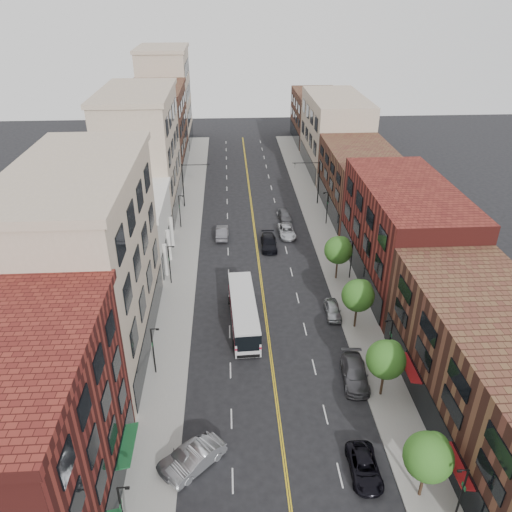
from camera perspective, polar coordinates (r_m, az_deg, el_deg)
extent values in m
plane|color=black|center=(43.04, 2.88, -19.78)|extent=(220.00, 220.00, 0.00)
cube|color=gray|center=(71.32, -8.05, 1.56)|extent=(4.00, 110.00, 0.15)
cube|color=gray|center=(72.34, 7.93, 1.98)|extent=(4.00, 110.00, 0.15)
cube|color=#581A17|center=(36.20, -25.21, -18.95)|extent=(10.00, 16.00, 14.00)
cube|color=tan|center=(49.25, -18.59, -1.08)|extent=(10.00, 22.00, 18.00)
cube|color=silver|center=(67.05, -14.48, 2.81)|extent=(10.00, 14.00, 8.00)
cube|color=tan|center=(80.91, -12.91, 11.26)|extent=(10.00, 20.00, 18.00)
cube|color=#562D22|center=(100.37, -11.18, 13.85)|extent=(10.00, 20.00, 15.00)
cube|color=tan|center=(117.26, -10.26, 17.28)|extent=(10.00, 16.00, 20.00)
cube|color=#562D22|center=(44.40, 26.02, -12.62)|extent=(10.00, 26.00, 10.00)
cube|color=#581A17|center=(62.10, 16.49, 2.44)|extent=(10.00, 22.00, 12.00)
cube|color=#562D22|center=(80.94, 11.81, 8.38)|extent=(10.00, 20.00, 10.00)
cube|color=tan|center=(99.85, 8.99, 13.67)|extent=(10.00, 22.00, 14.00)
cube|color=#562D22|center=(119.26, 6.99, 15.48)|extent=(10.00, 18.00, 11.00)
cylinder|color=black|center=(40.19, 18.44, -23.37)|extent=(0.22, 0.22, 2.50)
sphere|color=#245B1A|center=(38.21, 19.08, -20.88)|extent=(3.40, 3.40, 3.40)
sphere|color=#245B1A|center=(38.25, 19.73, -19.82)|extent=(2.04, 2.04, 2.04)
cylinder|color=black|center=(46.51, 14.22, -13.89)|extent=(0.22, 0.22, 2.50)
sphere|color=#245B1A|center=(44.80, 14.62, -11.38)|extent=(3.40, 3.40, 3.40)
sphere|color=#245B1A|center=(44.93, 15.17, -10.50)|extent=(2.04, 2.04, 2.04)
cylinder|color=black|center=(53.95, 11.31, -6.80)|extent=(0.22, 0.22, 2.50)
sphere|color=#245B1A|center=(52.49, 11.58, -4.44)|extent=(3.40, 3.40, 3.40)
sphere|color=#245B1A|center=(52.67, 12.06, -3.71)|extent=(2.04, 2.04, 2.04)
cylinder|color=black|center=(62.12, 9.19, -1.48)|extent=(0.22, 0.22, 2.50)
sphere|color=#245B1A|center=(60.85, 9.38, 0.67)|extent=(3.40, 3.40, 3.40)
sphere|color=#245B1A|center=(61.07, 9.80, 1.28)|extent=(2.04, 2.04, 2.04)
cylinder|color=black|center=(34.54, -14.96, -24.21)|extent=(0.70, 0.10, 0.10)
cube|color=black|center=(34.52, -14.50, -24.28)|extent=(0.28, 0.14, 0.14)
cube|color=#19592D|center=(35.87, -15.21, -25.74)|extent=(0.04, 0.55, 0.35)
cylinder|color=black|center=(47.40, -11.65, -10.60)|extent=(0.14, 0.14, 5.00)
cylinder|color=black|center=(45.84, -11.52, -8.17)|extent=(0.70, 0.10, 0.10)
cube|color=black|center=(45.83, -11.20, -8.22)|extent=(0.28, 0.14, 0.14)
cube|color=#19592D|center=(46.85, -11.76, -9.75)|extent=(0.04, 0.55, 0.35)
cylinder|color=black|center=(60.56, -9.84, -1.02)|extent=(0.14, 0.14, 5.00)
cylinder|color=black|center=(59.34, -9.70, 1.09)|extent=(0.70, 0.10, 0.10)
cube|color=black|center=(59.33, -9.46, 1.05)|extent=(0.28, 0.14, 0.14)
cube|color=#19592D|center=(60.13, -9.91, -0.27)|extent=(0.04, 0.55, 0.35)
cylinder|color=black|center=(74.83, -8.70, 5.03)|extent=(0.14, 0.14, 5.00)
cylinder|color=black|center=(73.85, -8.57, 6.82)|extent=(0.70, 0.10, 0.10)
cube|color=black|center=(73.84, -8.37, 6.79)|extent=(0.28, 0.14, 0.14)
cube|color=#19592D|center=(74.48, -8.75, 5.67)|extent=(0.04, 0.55, 0.35)
cylinder|color=black|center=(38.75, 22.39, -23.98)|extent=(0.14, 0.14, 5.00)
cylinder|color=black|center=(36.75, 22.62, -21.67)|extent=(0.70, 0.10, 0.10)
cube|color=black|center=(36.69, 22.23, -21.79)|extent=(0.28, 0.14, 0.14)
cube|color=#19592D|center=(38.07, 22.65, -23.14)|extent=(0.04, 0.55, 0.35)
cylinder|color=black|center=(49.09, 15.02, -9.51)|extent=(0.14, 0.14, 5.00)
cylinder|color=black|center=(47.52, 15.00, -7.16)|extent=(0.70, 0.10, 0.10)
cube|color=black|center=(47.48, 14.70, -7.23)|extent=(0.28, 0.14, 0.14)
cube|color=#19592D|center=(48.56, 15.16, -8.67)|extent=(0.04, 0.55, 0.35)
cylinder|color=black|center=(61.89, 10.82, -0.43)|extent=(0.14, 0.14, 5.00)
cylinder|color=black|center=(60.65, 10.71, 1.63)|extent=(0.70, 0.10, 0.10)
cube|color=black|center=(60.62, 10.48, 1.58)|extent=(0.28, 0.14, 0.14)
cube|color=#19592D|center=(61.46, 10.90, 0.30)|extent=(0.04, 0.55, 0.35)
cylinder|color=black|center=(75.91, 8.13, 5.43)|extent=(0.14, 0.14, 5.00)
cylinder|color=black|center=(74.91, 7.99, 7.18)|extent=(0.70, 0.10, 0.10)
cube|color=black|center=(74.88, 7.80, 7.15)|extent=(0.28, 0.14, 0.14)
cube|color=#19592D|center=(75.57, 8.17, 6.06)|extent=(0.04, 0.55, 0.35)
cylinder|color=black|center=(81.82, -8.33, 7.98)|extent=(0.18, 0.18, 7.20)
cylinder|color=black|center=(80.53, -6.92, 10.30)|extent=(4.40, 0.12, 0.12)
imported|color=black|center=(80.56, -5.61, 10.08)|extent=(0.15, 0.18, 0.90)
cylinder|color=black|center=(82.81, 7.16, 8.31)|extent=(0.18, 0.18, 7.20)
cylinder|color=black|center=(81.34, 5.76, 10.55)|extent=(4.40, 0.12, 0.12)
imported|color=black|center=(81.20, 4.47, 10.28)|extent=(0.15, 0.18, 0.90)
cube|color=silver|center=(53.30, -1.45, -6.36)|extent=(3.05, 11.85, 2.84)
cube|color=black|center=(52.92, -1.45, -5.75)|extent=(3.09, 11.89, 1.03)
cube|color=#A20B25|center=(53.47, -1.44, -6.62)|extent=(3.09, 11.89, 0.22)
cube|color=black|center=(48.45, -0.89, -10.10)|extent=(2.16, 0.15, 1.57)
cylinder|color=black|center=(50.80, -2.55, -10.02)|extent=(0.31, 0.95, 0.94)
cylinder|color=black|center=(50.95, 0.40, -9.85)|extent=(0.31, 0.95, 0.94)
cylinder|color=black|center=(57.12, -3.04, -5.13)|extent=(0.31, 0.95, 0.94)
cylinder|color=black|center=(57.26, -0.45, -4.99)|extent=(0.31, 0.95, 0.94)
imported|color=#94969B|center=(41.01, -7.87, -21.58)|extent=(5.05, 4.49, 1.66)
imported|color=#B0B3B8|center=(40.69, -6.87, -22.06)|extent=(4.76, 4.62, 1.62)
imported|color=black|center=(40.99, 12.28, -22.53)|extent=(2.28, 4.73, 1.30)
imported|color=#49484D|center=(47.85, 11.22, -13.01)|extent=(2.75, 5.73, 1.61)
imported|color=#9DA0A5|center=(55.83, 8.78, -6.10)|extent=(1.80, 4.08, 1.37)
imported|color=#4F4E53|center=(72.04, -3.91, 2.71)|extent=(1.75, 4.79, 1.57)
imported|color=black|center=(69.01, 1.47, 1.53)|extent=(2.24, 5.30, 1.53)
imported|color=#B5B8BE|center=(72.58, 3.52, 2.85)|extent=(2.48, 5.07, 1.39)
imported|color=#4A4B4F|center=(77.55, 3.29, 4.65)|extent=(2.04, 4.43, 1.47)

